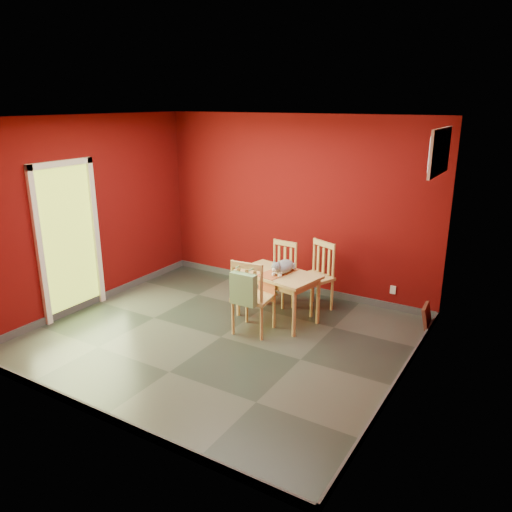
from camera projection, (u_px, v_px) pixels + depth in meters
The scene contains 13 objects.
ground at pixel (221, 337), 6.34m from camera, with size 4.50×4.50×0.00m, color #2D342D.
room_shell at pixel (221, 333), 6.33m from camera, with size 4.50×4.50×4.50m.
doorway at pixel (68, 235), 6.78m from camera, with size 0.06×1.01×2.13m.
window at pixel (440, 152), 5.36m from camera, with size 0.05×0.90×0.50m.
outlet_plate at pixel (393, 290), 7.09m from camera, with size 0.08×0.01×0.12m, color silver.
dining_table at pixel (278, 279), 6.68m from camera, with size 1.18×0.82×0.68m.
table_runner at pixel (274, 278), 6.59m from camera, with size 0.38×0.63×0.30m.
chair_far_left at pixel (280, 272), 7.34m from camera, with size 0.44×0.44×0.91m.
chair_far_right at pixel (315, 275), 7.07m from camera, with size 0.60×0.60×0.98m.
chair_near at pixel (252, 296), 6.32m from camera, with size 0.51×0.51×1.00m.
tote_bag at pixel (243, 289), 6.08m from camera, with size 0.34×0.20×0.47m.
cat at pixel (283, 264), 6.63m from camera, with size 0.25×0.47×0.23m, color slate, non-canonical shape.
picture_frame at pixel (427, 318), 6.46m from camera, with size 0.14×0.36×0.35m.
Camera 1 is at (3.35, -4.69, 2.88)m, focal length 35.00 mm.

